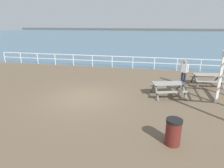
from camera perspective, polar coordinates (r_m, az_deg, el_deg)
ground_plane at (r=11.06m, az=-8.40°, el=-4.39°), size 30.00×24.00×0.20m
sea_band at (r=62.56m, az=8.92°, el=13.84°), size 142.00×90.00×0.01m
distant_shoreline at (r=105.46m, az=10.43°, el=15.27°), size 142.00×6.00×1.80m
seaward_railing at (r=18.01m, az=0.03°, el=7.24°), size 23.07×0.07×1.08m
picnic_table_near_right at (r=11.42m, az=16.28°, el=-0.56°), size 2.15×1.95×0.80m
picnic_table_mid_centre at (r=14.26m, az=26.25°, el=1.89°), size 1.98×1.74×0.80m
visitor at (r=13.72m, az=20.44°, el=3.63°), size 0.47×0.36×1.66m
litter_bin at (r=7.08m, az=17.56°, el=-13.26°), size 0.55×0.55×0.95m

